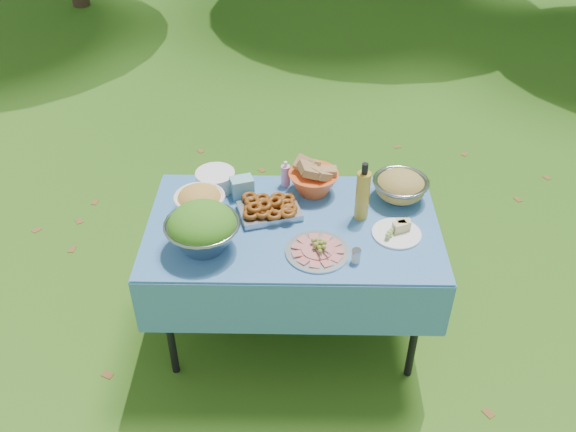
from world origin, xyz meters
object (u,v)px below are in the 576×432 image
Objects in this scene: salad_bowl at (202,228)px; oil_bottle at (363,191)px; bread_bowl at (314,177)px; plate_stack at (216,180)px; charcuterie_platter at (318,247)px; picnic_table at (293,279)px; pasta_bowl_steel at (400,186)px.

salad_bowl is 0.81m from oil_bottle.
salad_bowl is 1.32× the size of bread_bowl.
plate_stack is (0.00, 0.50, -0.07)m from salad_bowl.
salad_bowl is 0.71m from bread_bowl.
charcuterie_platter is at bearing -88.63° from bread_bowl.
salad_bowl is at bearing 176.95° from charcuterie_platter.
bread_bowl is 0.33m from oil_bottle.
salad_bowl reaches higher than bread_bowl.
bread_bowl is 0.84× the size of oil_bottle.
salad_bowl is 1.15× the size of charcuterie_platter.
plate_stack is 0.70× the size of charcuterie_platter.
pasta_bowl_steel reaches higher than picnic_table.
bread_bowl is 0.87× the size of charcuterie_platter.
oil_bottle is at bearing 18.21° from salad_bowl.
picnic_table is 5.46× the size of bread_bowl.
charcuterie_platter is (0.54, -0.53, -0.01)m from plate_stack.
picnic_table is 6.86× the size of plate_stack.
plate_stack is 0.76m from charcuterie_platter.
plate_stack is 0.53m from bread_bowl.
oil_bottle is (-0.22, -0.17, 0.08)m from pasta_bowl_steel.
picnic_table is 0.64m from oil_bottle.
plate_stack is at bearing 135.42° from charcuterie_platter.
charcuterie_platter is (0.01, -0.50, -0.05)m from bread_bowl.
salad_bowl is at bearing -156.91° from pasta_bowl_steel.
salad_bowl reaches higher than picnic_table.
pasta_bowl_steel is at bearing -6.87° from bread_bowl.
plate_stack is at bearing 175.08° from pasta_bowl_steel.
plate_stack is at bearing 143.31° from picnic_table.
oil_bottle is (0.23, 0.28, 0.12)m from charcuterie_platter.
salad_bowl is 1.11× the size of oil_bottle.
pasta_bowl_steel is 0.63m from charcuterie_platter.
bread_bowl is (0.53, -0.03, 0.04)m from plate_stack.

